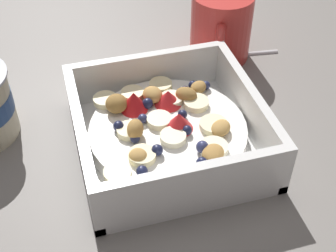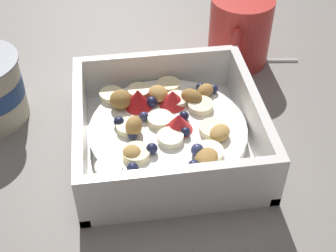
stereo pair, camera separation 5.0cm
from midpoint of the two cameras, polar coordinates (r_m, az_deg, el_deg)
ground_plane at (r=0.52m, az=-1.90°, el=-1.69°), size 2.40×2.40×0.00m
fruit_bowl at (r=0.50m, az=-2.91°, el=-0.76°), size 0.19×0.19×0.06m
spoon at (r=0.64m, az=0.53°, el=8.28°), size 0.04×0.17×0.01m
coffee_mug at (r=0.63m, az=4.15°, el=11.82°), size 0.11×0.08×0.09m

